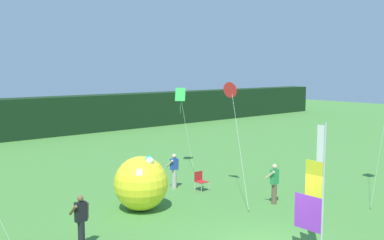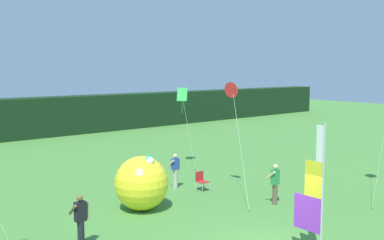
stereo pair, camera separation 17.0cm
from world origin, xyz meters
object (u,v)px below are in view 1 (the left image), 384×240
Objects in this scene: person_near_banner at (174,170)px; kite_green_diamond_2 at (181,98)px; inflatable_balloon at (141,183)px; folding_chair at (200,180)px; kite_red_delta_0 at (232,90)px; person_mid_field at (274,183)px; banner_flag at (315,192)px; person_far_left at (81,220)px.

person_near_banner is 0.36× the size of kite_green_diamond_2.
kite_green_diamond_2 is at bearing 39.47° from inflatable_balloon.
folding_chair is 0.17× the size of kite_red_delta_0.
inflatable_balloon reaches higher than person_mid_field.
person_mid_field is at bearing -93.04° from kite_red_delta_0.
kite_green_diamond_2 is at bearing 47.02° from person_near_banner.
person_near_banner is at bearing 133.44° from kite_red_delta_0.
kite_red_delta_0 is at bearing -104.64° from kite_green_diamond_2.
person_far_left is at bearing 134.92° from banner_flag.
folding_chair is at bearing 142.36° from kite_red_delta_0.
inflatable_balloon is (-1.52, 7.06, -0.87)m from banner_flag.
person_mid_field is 8.87m from kite_green_diamond_2.
person_mid_field reaches higher than folding_chair.
kite_green_diamond_2 reaches higher than person_near_banner.
person_far_left reaches higher than person_near_banner.
folding_chair is at bearing 8.87° from inflatable_balloon.
kite_green_diamond_2 is at bearing 35.75° from person_far_left.
person_near_banner is 5.73m from kite_green_diamond_2.
kite_green_diamond_2 is (1.43, 5.46, -0.70)m from kite_red_delta_0.
kite_green_diamond_2 is (6.27, 5.16, 2.92)m from inflatable_balloon.
kite_red_delta_0 is (4.84, -0.30, 3.62)m from inflatable_balloon.
person_far_left is 4.08m from inflatable_balloon.
folding_chair is at bearing -56.49° from person_near_banner.
kite_green_diamond_2 is (3.27, 3.51, 3.13)m from person_near_banner.
person_mid_field is at bearing -32.48° from inflatable_balloon.
folding_chair is (-0.99, 3.57, -0.40)m from person_mid_field.
person_far_left is at bearing -169.00° from kite_red_delta_0.
person_far_left reaches higher than person_mid_field.
kite_red_delta_0 is at bearing -46.56° from person_near_banner.
person_far_left is 9.40m from kite_red_delta_0.
inflatable_balloon is (-3.00, -1.65, 0.21)m from person_near_banner.
kite_green_diamond_2 reaches higher than inflatable_balloon.
person_mid_field is at bearing -74.50° from folding_chair.
person_far_left is 1.93× the size of folding_chair.
inflatable_balloon is at bearing -171.13° from folding_chair.
folding_chair is 6.32m from kite_green_diamond_2.
kite_green_diamond_2 reaches higher than person_mid_field.
person_near_banner is 7.50m from person_far_left.
kite_green_diamond_2 reaches higher than folding_chair.
inflatable_balloon reaches higher than person_near_banner.
banner_flag is 13.27m from kite_green_diamond_2.
banner_flag reaches higher than person_mid_field.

